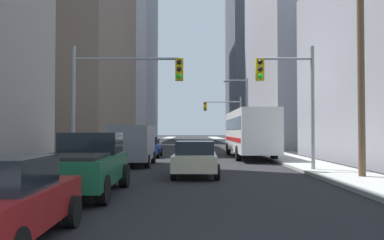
# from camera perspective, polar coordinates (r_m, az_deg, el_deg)

# --- Properties ---
(sidewalk_left) EXTENTS (2.75, 160.00, 0.15)m
(sidewalk_left) POSITION_cam_1_polar(r_m,az_deg,el_deg) (53.34, -7.00, -3.56)
(sidewalk_left) COLOR #9E9E99
(sidewalk_left) RESTS_ON ground
(sidewalk_right) EXTENTS (2.75, 160.00, 0.15)m
(sidewalk_right) POSITION_cam_1_polar(r_m,az_deg,el_deg) (53.35, 6.94, -3.56)
(sidewalk_right) COLOR #9E9E99
(sidewalk_right) RESTS_ON ground
(city_bus) EXTENTS (2.67, 11.51, 3.40)m
(city_bus) POSITION_cam_1_polar(r_m,az_deg,el_deg) (30.31, 7.87, -1.58)
(city_bus) COLOR silver
(city_bus) RESTS_ON ground
(pickup_truck_green) EXTENTS (2.20, 5.46, 1.90)m
(pickup_truck_green) POSITION_cam_1_polar(r_m,az_deg,el_deg) (13.15, -14.74, -5.93)
(pickup_truck_green) COLOR #195938
(pickup_truck_green) RESTS_ON ground
(cargo_van_grey) EXTENTS (2.16, 5.24, 2.26)m
(cargo_van_grey) POSITION_cam_1_polar(r_m,az_deg,el_deg) (23.42, -8.20, -3.16)
(cargo_van_grey) COLOR slate
(cargo_van_grey) RESTS_ON ground
(sedan_beige) EXTENTS (1.95, 4.25, 1.52)m
(sedan_beige) POSITION_cam_1_polar(r_m,az_deg,el_deg) (17.68, 0.33, -5.37)
(sedan_beige) COLOR #C6B793
(sedan_beige) RESTS_ON ground
(sedan_blue) EXTENTS (1.95, 4.21, 1.52)m
(sedan_blue) POSITION_cam_1_polar(r_m,az_deg,el_deg) (31.07, -6.20, -3.72)
(sedan_blue) COLOR navy
(sedan_blue) RESTS_ON ground
(traffic_signal_near_left) EXTENTS (5.31, 0.44, 6.00)m
(traffic_signal_near_left) POSITION_cam_1_polar(r_m,az_deg,el_deg) (19.83, -9.74, 4.73)
(traffic_signal_near_left) COLOR gray
(traffic_signal_near_left) RESTS_ON ground
(traffic_signal_near_right) EXTENTS (2.78, 0.44, 6.00)m
(traffic_signal_near_right) POSITION_cam_1_polar(r_m,az_deg,el_deg) (20.07, 13.19, 4.33)
(traffic_signal_near_right) COLOR gray
(traffic_signal_near_right) RESTS_ON ground
(traffic_signal_far_right) EXTENTS (4.46, 0.44, 6.00)m
(traffic_signal_far_right) POSITION_cam_1_polar(r_m,az_deg,el_deg) (48.52, 4.43, 0.96)
(traffic_signal_far_right) COLOR gray
(traffic_signal_far_right) RESTS_ON ground
(utility_pole_right) EXTENTS (2.20, 0.28, 10.13)m
(utility_pole_right) POSITION_cam_1_polar(r_m,az_deg,el_deg) (18.05, 22.32, 9.39)
(utility_pole_right) COLOR brown
(utility_pole_right) RESTS_ON ground
(street_lamp_right) EXTENTS (2.62, 0.32, 7.50)m
(street_lamp_right) POSITION_cam_1_polar(r_m,az_deg,el_deg) (43.38, 7.09, 1.91)
(street_lamp_right) COLOR gray
(street_lamp_right) RESTS_ON ground
(building_left_mid_office) EXTENTS (14.04, 24.13, 23.31)m
(building_left_mid_office) POSITION_cam_1_polar(r_m,az_deg,el_deg) (51.38, -17.64, 9.41)
(building_left_mid_office) COLOR #66564C
(building_left_mid_office) RESTS_ON ground
(building_left_far_tower) EXTENTS (24.20, 26.40, 53.18)m
(building_left_far_tower) POSITION_cam_1_polar(r_m,az_deg,el_deg) (94.63, -13.05, 13.58)
(building_left_far_tower) COLOR #93939E
(building_left_far_tower) RESTS_ON ground
(building_right_mid_block) EXTENTS (15.35, 24.66, 31.50)m
(building_right_mid_block) POSITION_cam_1_polar(r_m,az_deg,el_deg) (56.49, 16.88, 12.65)
(building_right_mid_block) COLOR #93939E
(building_right_mid_block) RESTS_ON ground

